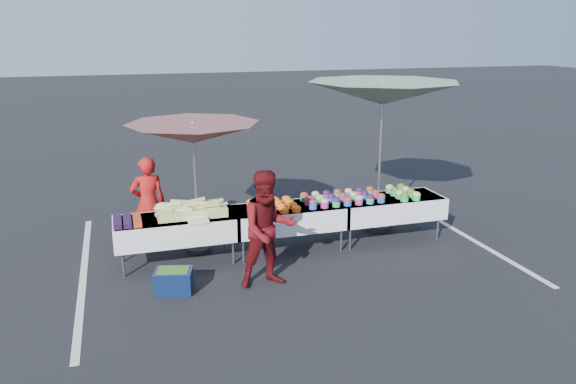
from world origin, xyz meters
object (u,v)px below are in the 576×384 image
object	(u,v)px
table_left	(176,228)
umbrella_right	(383,94)
umbrella_left	(193,134)
storage_bin	(174,280)
table_center	(288,217)
vendor	(148,203)
customer	(268,229)
table_right	(388,207)

from	to	relation	value
table_left	umbrella_right	xyz separation A→B (m)	(3.66, 0.50, 1.86)
umbrella_left	storage_bin	size ratio (longest dim) A/B	3.80
table_left	table_center	distance (m)	1.80
vendor	umbrella_left	world-z (taller)	umbrella_left
vendor	umbrella_left	bearing A→B (deg)	146.70
table_center	storage_bin	xyz separation A→B (m)	(-1.97, -1.00, -0.41)
table_left	vendor	xyz separation A→B (m)	(-0.35, 0.81, 0.19)
vendor	customer	world-z (taller)	customer
umbrella_right	table_right	bearing A→B (deg)	-96.32
table_left	umbrella_left	world-z (taller)	umbrella_left
storage_bin	table_left	bearing A→B (deg)	95.34
table_center	customer	size ratio (longest dim) A/B	1.11
umbrella_left	table_center	bearing A→B (deg)	-15.74
vendor	table_right	bearing A→B (deg)	164.27
vendor	table_center	bearing A→B (deg)	155.24
customer	umbrella_left	size ratio (longest dim) A/B	0.76
customer	storage_bin	distance (m)	1.49
customer	umbrella_right	world-z (taller)	umbrella_right
umbrella_right	table_left	bearing A→B (deg)	-172.18
customer	table_right	bearing A→B (deg)	21.73
umbrella_left	umbrella_right	world-z (taller)	umbrella_right
table_right	table_left	bearing A→B (deg)	180.00
vendor	customer	distance (m)	2.48
table_center	umbrella_left	world-z (taller)	umbrella_left
table_right	umbrella_left	world-z (taller)	umbrella_left
table_center	table_right	distance (m)	1.80
table_left	vendor	bearing A→B (deg)	113.47
table_center	vendor	xyz separation A→B (m)	(-2.15, 0.81, 0.19)
table_center	vendor	bearing A→B (deg)	159.42
table_right	umbrella_left	distance (m)	3.52
customer	umbrella_left	world-z (taller)	umbrella_left
table_right	customer	bearing A→B (deg)	-154.60
umbrella_right	umbrella_left	bearing A→B (deg)	-178.21
umbrella_right	table_center	bearing A→B (deg)	-164.86
table_right	vendor	distance (m)	4.04
customer	umbrella_right	bearing A→B (deg)	29.95
vendor	table_left	bearing A→B (deg)	109.29
customer	vendor	bearing A→B (deg)	123.68
table_left	table_center	size ratio (longest dim) A/B	1.00
table_left	customer	size ratio (longest dim) A/B	1.11
table_left	table_right	distance (m)	3.60
storage_bin	table_center	bearing A→B (deg)	41.71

